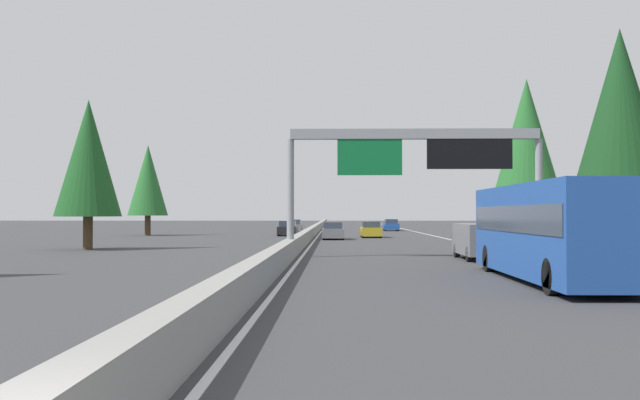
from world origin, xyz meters
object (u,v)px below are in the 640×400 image
Objects in this scene: sedan_far_right at (333,231)px; conifer_left_near at (88,158)px; sedan_mid_right at (371,230)px; conifer_left_mid at (148,181)px; oncoming_far at (288,229)px; sedan_far_center at (391,225)px; sign_gantry_overhead at (418,155)px; conifer_right_near at (620,116)px; minivan_near_right at (481,239)px; oncoming_near at (294,226)px; bus_near_center at (549,228)px; conifer_right_mid at (527,143)px.

conifer_left_near is at bearing 140.37° from sedan_far_right.
conifer_left_mid is at bearing 75.81° from sedan_mid_right.
sedan_far_right is 10.95m from oncoming_far.
sedan_far_center is 31.95m from sedan_far_right.
conifer_right_near reaches higher than sign_gantry_overhead.
sedan_far_center is at bearing -0.14° from minivan_near_right.
conifer_left_near is 1.01× the size of conifer_left_mid.
conifer_left_near reaches higher than minivan_near_right.
minivan_near_right is 0.55× the size of conifer_left_near.
minivan_near_right is 27.98m from sedan_far_right.
sedan_mid_right is at bearing -38.34° from conifer_left_near.
oncoming_near is 20.11m from conifer_left_mid.
bus_near_center reaches higher than sedan_mid_right.
bus_near_center is 1.26× the size of conifer_left_near.
sign_gantry_overhead is 56.93m from sedan_far_center.
conifer_right_near is at bearing -73.76° from sign_gantry_overhead.
oncoming_far is at bearing -92.99° from conifer_left_mid.
sign_gantry_overhead is 1.10× the size of bus_near_center.
oncoming_near is at bearing 12.82° from minivan_near_right.
conifer_right_mid is (-11.61, -11.19, 6.83)m from sedan_mid_right.
conifer_right_near is 0.99× the size of conifer_right_mid.
minivan_near_right reaches higher than sedan_mid_right.
conifer_right_near is (-27.46, -12.10, 6.72)m from sedan_mid_right.
sedan_far_right is at bearing 14.67° from minivan_near_right.
oncoming_near is at bearing -179.35° from oncoming_far.
sedan_far_center and oncoming_far have the same top height.
conifer_left_near reaches higher than oncoming_near.
sign_gantry_overhead is 31.06m from sedan_mid_right.
sedan_mid_right is 1.00× the size of sedan_far_center.
sedan_mid_right is at bearing 4.75° from bus_near_center.
minivan_near_right is 0.41× the size of conifer_right_near.
sedan_mid_right is 26.22m from sedan_far_center.
bus_near_center is at bearing 13.42° from oncoming_far.
sedan_far_right is 1.00× the size of oncoming_far.
minivan_near_right is at bearing -112.80° from conifer_left_near.
sign_gantry_overhead is 2.88× the size of sedan_far_right.
sedan_far_center is at bearing -51.54° from conifer_left_mid.
sedan_far_center is 53.93m from conifer_left_near.
oncoming_near is 0.49× the size of conifer_left_mid.
oncoming_near is (50.09, 8.94, -4.40)m from sign_gantry_overhead.
minivan_near_right is 38.82m from oncoming_far.
bus_near_center is at bearing 152.22° from conifer_right_near.
conifer_right_mid is 1.37× the size of conifer_left_mid.
conifer_right_mid is (-37.55, -7.40, 6.83)m from sedan_far_center.
bus_near_center is at bearing 166.67° from conifer_right_mid.
oncoming_near is 1.00× the size of oncoming_far.
conifer_right_near is 15.88m from conifer_right_mid.
sedan_far_right is at bearing 10.74° from oncoming_near.
bus_near_center is 1.28× the size of conifer_left_mid.
conifer_left_near reaches higher than sedan_mid_right.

